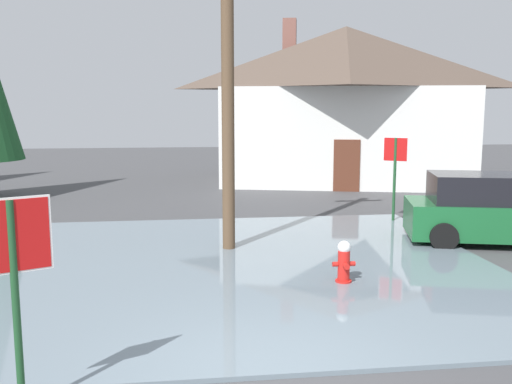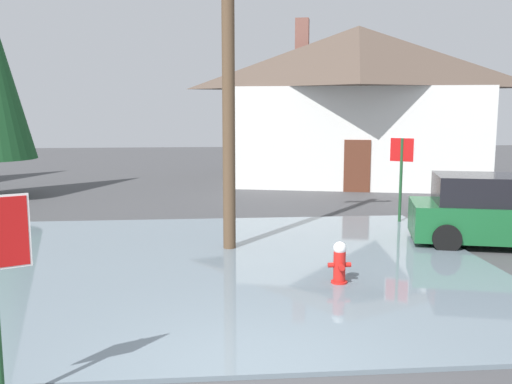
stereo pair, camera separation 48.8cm
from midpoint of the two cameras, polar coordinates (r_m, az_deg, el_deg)
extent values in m
cube|color=#424244|center=(7.26, -0.27, -18.36)|extent=(80.00, 80.00, 0.10)
cube|color=slate|center=(11.64, -4.52, -7.45)|extent=(10.96, 9.68, 0.07)
cylinder|color=#1E4C28|center=(6.53, -24.90, -10.80)|extent=(0.08, 0.08, 2.32)
cube|color=white|center=(6.32, -25.35, -4.00)|extent=(0.72, 0.35, 0.78)
cube|color=red|center=(6.32, -25.35, -4.00)|extent=(0.68, 0.34, 0.74)
cylinder|color=red|center=(10.62, 7.43, -8.99)|extent=(0.30, 0.30, 0.10)
cylinder|color=red|center=(10.53, 7.46, -7.31)|extent=(0.22, 0.22, 0.55)
sphere|color=white|center=(10.44, 7.50, -5.51)|extent=(0.24, 0.24, 0.24)
cylinder|color=red|center=(10.48, 6.62, -7.21)|extent=(0.10, 0.09, 0.09)
cylinder|color=red|center=(10.56, 8.31, -7.12)|extent=(0.10, 0.09, 0.09)
cylinder|color=red|center=(10.37, 7.69, -7.40)|extent=(0.11, 0.10, 0.11)
cylinder|color=brown|center=(12.66, -4.02, 15.02)|extent=(0.28, 0.28, 9.34)
cylinder|color=#1E4C28|center=(16.27, 12.87, 1.11)|extent=(0.08, 0.08, 2.39)
cube|color=white|center=(16.19, 12.97, 4.18)|extent=(0.58, 0.38, 0.67)
cube|color=red|center=(16.19, 12.97, 4.18)|extent=(0.55, 0.37, 0.64)
cube|color=silver|center=(25.23, 8.26, 5.65)|extent=(11.23, 8.69, 4.02)
pyramid|color=brown|center=(25.29, 8.43, 13.17)|extent=(12.13, 9.38, 2.61)
cube|color=brown|center=(26.56, 2.83, 14.44)|extent=(0.73, 0.73, 2.35)
cube|color=#592D1E|center=(22.06, 8.44, 2.62)|extent=(0.98, 0.30, 2.00)
cube|color=#195B2D|center=(14.63, 22.50, -2.56)|extent=(4.65, 2.80, 0.82)
cube|color=black|center=(14.43, 21.34, 0.36)|extent=(2.92, 2.15, 0.67)
cylinder|color=black|center=(15.21, 16.21, -2.86)|extent=(0.68, 0.38, 0.64)
cylinder|color=black|center=(13.53, 17.31, -4.30)|extent=(0.68, 0.38, 0.64)
camera|label=1|loc=(0.24, -91.13, -0.17)|focal=39.94mm
camera|label=2|loc=(0.24, 88.87, 0.17)|focal=39.94mm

